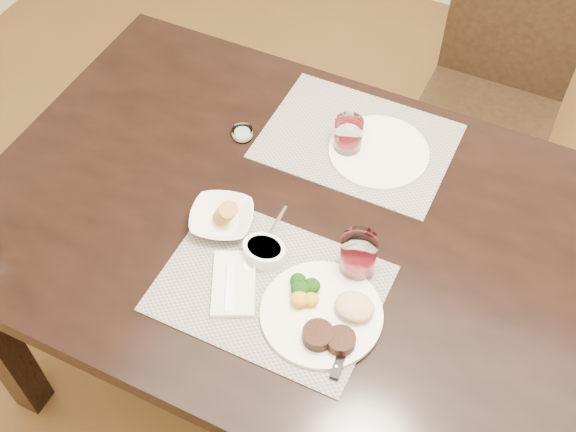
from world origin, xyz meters
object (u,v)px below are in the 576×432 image
at_px(chair_far, 495,87).
at_px(far_plate, 379,152).
at_px(dinner_plate, 326,315).
at_px(steak_knife, 346,348).
at_px(wine_glass_near, 358,257).
at_px(cracker_bowl, 222,218).

relative_size(chair_far, far_plate, 3.67).
relative_size(dinner_plate, far_plate, 1.03).
bearing_deg(chair_far, steak_knife, -91.48).
height_order(dinner_plate, steak_knife, dinner_plate).
bearing_deg(far_plate, chair_far, 75.94).
relative_size(steak_knife, wine_glass_near, 2.07).
bearing_deg(far_plate, steak_knife, -75.67).
bearing_deg(steak_knife, wine_glass_near, 99.97).
relative_size(cracker_bowl, far_plate, 0.72).
xyz_separation_m(dinner_plate, cracker_bowl, (-0.31, 0.12, 0.00)).
bearing_deg(dinner_plate, far_plate, 82.65).
relative_size(dinner_plate, cracker_bowl, 1.44).
height_order(steak_knife, cracker_bowl, cracker_bowl).
bearing_deg(chair_far, dinner_plate, -94.74).
relative_size(wine_glass_near, far_plate, 0.43).
xyz_separation_m(steak_knife, far_plate, (-0.13, 0.53, 0.00)).
bearing_deg(wine_glass_near, steak_knife, -74.01).
bearing_deg(wine_glass_near, chair_far, 85.21).
distance_m(wine_glass_near, far_plate, 0.35).
bearing_deg(far_plate, dinner_plate, -81.60).
xyz_separation_m(steak_knife, wine_glass_near, (-0.05, 0.19, 0.04)).
distance_m(chair_far, dinner_plate, 1.17).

